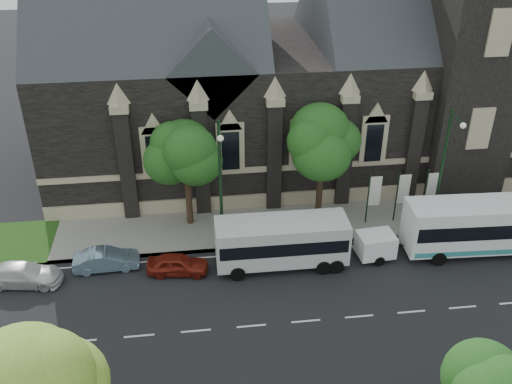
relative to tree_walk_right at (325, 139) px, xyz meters
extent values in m
plane|color=black|center=(-3.21, -10.71, -5.82)|extent=(160.00, 160.00, 0.00)
cube|color=gray|center=(-3.21, -1.21, -5.74)|extent=(80.00, 5.00, 0.15)
cube|color=black|center=(0.79, 8.79, -0.82)|extent=(40.00, 15.00, 10.00)
cube|color=#2E3135|center=(-11.21, 8.79, 4.18)|extent=(16.00, 15.00, 15.00)
cube|color=#2E3135|center=(10.79, 8.79, 4.18)|extent=(20.00, 15.00, 15.00)
cube|color=#2E3135|center=(-7.21, 4.29, 4.18)|extent=(6.00, 6.00, 6.00)
cube|color=black|center=(10.79, 2.79, 3.18)|extent=(5.50, 5.50, 18.00)
cube|color=tan|center=(0.79, 1.25, -2.62)|extent=(40.00, 0.22, 0.40)
cube|color=tan|center=(0.79, 1.25, -5.22)|extent=(40.00, 0.25, 1.20)
cube|color=black|center=(-1.21, 1.11, -1.02)|extent=(1.20, 0.12, 2.80)
sphere|color=olive|center=(-14.43, -18.93, 1.18)|extent=(3.12, 3.12, 3.12)
cylinder|color=black|center=(-0.21, -0.21, -3.84)|extent=(0.44, 0.44, 3.96)
sphere|color=#1C4C17|center=(-0.21, -0.21, -0.18)|extent=(3.84, 3.84, 3.84)
sphere|color=#1C4C17|center=(0.51, 0.51, 0.54)|extent=(2.88, 2.88, 2.88)
cylinder|color=black|center=(-9.21, -0.21, -3.84)|extent=(0.44, 0.44, 3.96)
sphere|color=#1C4C17|center=(-9.21, -0.21, -0.25)|extent=(3.68, 3.68, 3.68)
sphere|color=#1C4C17|center=(-8.52, 0.48, 0.44)|extent=(2.76, 2.76, 2.76)
cylinder|color=black|center=(6.79, -3.41, -1.32)|extent=(0.20, 0.20, 9.00)
cylinder|color=black|center=(6.79, -4.21, 2.88)|extent=(0.10, 1.60, 0.10)
sphere|color=silver|center=(6.79, -5.01, 2.78)|extent=(0.36, 0.36, 0.36)
cylinder|color=black|center=(-7.21, -3.41, -1.32)|extent=(0.20, 0.20, 9.00)
cylinder|color=black|center=(-7.21, -4.21, 2.88)|extent=(0.10, 1.60, 0.10)
sphere|color=silver|center=(-7.21, -5.01, 2.78)|extent=(0.36, 0.36, 0.36)
cylinder|color=black|center=(2.79, -1.71, -3.82)|extent=(0.10, 0.10, 4.00)
cube|color=white|center=(3.24, -1.71, -3.22)|extent=(0.80, 0.04, 2.20)
cylinder|color=black|center=(4.79, -1.71, -3.82)|extent=(0.10, 0.10, 4.00)
cube|color=white|center=(5.24, -1.71, -3.22)|extent=(0.80, 0.04, 2.20)
cylinder|color=black|center=(6.79, -1.71, -3.82)|extent=(0.10, 0.10, 4.00)
cube|color=white|center=(7.24, -1.71, -3.22)|extent=(0.80, 0.04, 2.20)
cube|color=white|center=(10.28, -5.69, -3.82)|extent=(12.26, 3.08, 3.10)
cube|color=black|center=(10.28, -5.69, -3.62)|extent=(11.78, 3.10, 0.99)
cube|color=teal|center=(10.28, -5.69, -5.07)|extent=(11.78, 3.09, 0.35)
cylinder|color=black|center=(5.97, -6.77, -5.37)|extent=(0.91, 0.32, 0.90)
cylinder|color=black|center=(6.08, -4.24, -5.37)|extent=(0.91, 0.32, 0.90)
cube|color=silver|center=(-3.73, -5.46, -4.04)|extent=(8.05, 2.59, 2.65)
cube|color=black|center=(-3.73, -5.46, -3.90)|extent=(7.73, 2.62, 0.87)
cylinder|color=black|center=(-6.55, -6.70, -5.37)|extent=(0.90, 0.29, 0.90)
cylinder|color=black|center=(-6.53, -4.18, -5.37)|extent=(0.90, 0.29, 0.90)
cylinder|color=black|center=(-1.33, -6.74, -5.37)|extent=(0.90, 0.29, 0.90)
cylinder|color=black|center=(-1.31, -4.22, -5.37)|extent=(0.90, 0.29, 0.90)
cylinder|color=black|center=(-0.53, -6.75, -5.37)|extent=(0.90, 0.29, 0.90)
cylinder|color=black|center=(-0.51, -4.23, -5.37)|extent=(0.90, 0.29, 0.90)
cube|color=white|center=(2.24, -5.54, -4.81)|extent=(2.38, 1.87, 1.45)
cylinder|color=black|center=(2.32, -6.37, -5.50)|extent=(0.64, 0.28, 0.63)
cylinder|color=black|center=(2.17, -4.70, -5.50)|extent=(0.64, 0.28, 0.63)
cylinder|color=black|center=(3.69, -5.41, -5.20)|extent=(1.34, 0.20, 0.08)
imported|color=#708BA2|center=(-14.43, -4.56, -5.17)|extent=(4.01, 1.56, 1.30)
imported|color=maroon|center=(-10.10, -5.54, -5.19)|extent=(3.86, 1.95, 1.26)
imported|color=silver|center=(-19.16, -5.42, -5.16)|extent=(4.71, 2.42, 1.31)
camera|label=1|loc=(-8.85, -33.72, 16.04)|focal=40.23mm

